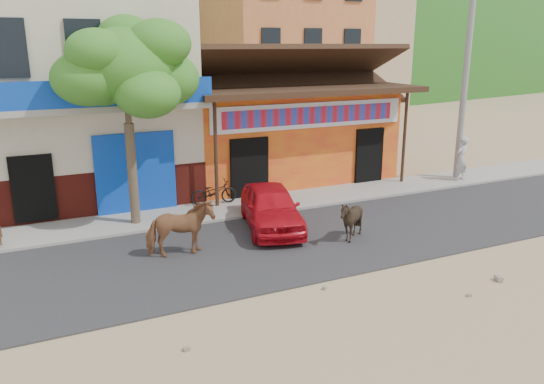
{
  "coord_description": "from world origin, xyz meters",
  "views": [
    {
      "loc": [
        -7.24,
        -9.67,
        5.33
      ],
      "look_at": [
        -1.37,
        3.0,
        1.4
      ],
      "focal_mm": 35.0,
      "sensor_mm": 36.0,
      "label": 1
    }
  ],
  "objects_px": {
    "tree": "(129,123)",
    "cow_tan": "(180,229)",
    "scooter": "(214,192)",
    "red_car": "(271,207)",
    "utility_pole": "(466,76)",
    "cow_dark": "(351,220)",
    "pedestrian": "(461,159)"
  },
  "relations": [
    {
      "from": "utility_pole",
      "to": "cow_dark",
      "type": "height_order",
      "value": "utility_pole"
    },
    {
      "from": "cow_tan",
      "to": "red_car",
      "type": "height_order",
      "value": "cow_tan"
    },
    {
      "from": "scooter",
      "to": "cow_tan",
      "type": "bearing_deg",
      "value": 155.45
    },
    {
      "from": "cow_dark",
      "to": "scooter",
      "type": "xyz_separation_m",
      "value": [
        -2.4,
        4.64,
        -0.11
      ]
    },
    {
      "from": "cow_dark",
      "to": "red_car",
      "type": "xyz_separation_m",
      "value": [
        -1.57,
        1.87,
        0.05
      ]
    },
    {
      "from": "cow_dark",
      "to": "red_car",
      "type": "bearing_deg",
      "value": -133.28
    },
    {
      "from": "utility_pole",
      "to": "cow_tan",
      "type": "height_order",
      "value": "utility_pole"
    },
    {
      "from": "utility_pole",
      "to": "red_car",
      "type": "relative_size",
      "value": 2.12
    },
    {
      "from": "utility_pole",
      "to": "scooter",
      "type": "relative_size",
      "value": 5.2
    },
    {
      "from": "pedestrian",
      "to": "tree",
      "type": "bearing_deg",
      "value": -18.29
    },
    {
      "from": "cow_tan",
      "to": "pedestrian",
      "type": "bearing_deg",
      "value": -73.47
    },
    {
      "from": "cow_dark",
      "to": "scooter",
      "type": "height_order",
      "value": "cow_dark"
    },
    {
      "from": "red_car",
      "to": "scooter",
      "type": "xyz_separation_m",
      "value": [
        -0.83,
        2.77,
        -0.16
      ]
    },
    {
      "from": "tree",
      "to": "scooter",
      "type": "bearing_deg",
      "value": 16.63
    },
    {
      "from": "tree",
      "to": "red_car",
      "type": "relative_size",
      "value": 1.59
    },
    {
      "from": "tree",
      "to": "pedestrian",
      "type": "distance_m",
      "value": 12.78
    },
    {
      "from": "utility_pole",
      "to": "pedestrian",
      "type": "distance_m",
      "value": 3.17
    },
    {
      "from": "utility_pole",
      "to": "cow_dark",
      "type": "distance_m",
      "value": 9.3
    },
    {
      "from": "cow_dark",
      "to": "scooter",
      "type": "distance_m",
      "value": 5.23
    },
    {
      "from": "cow_tan",
      "to": "pedestrian",
      "type": "height_order",
      "value": "pedestrian"
    },
    {
      "from": "tree",
      "to": "utility_pole",
      "type": "relative_size",
      "value": 0.75
    },
    {
      "from": "tree",
      "to": "red_car",
      "type": "xyz_separation_m",
      "value": [
        3.6,
        -1.95,
        -2.44
      ]
    },
    {
      "from": "tree",
      "to": "cow_tan",
      "type": "xyz_separation_m",
      "value": [
        0.59,
        -2.93,
        -2.36
      ]
    },
    {
      "from": "red_car",
      "to": "scooter",
      "type": "relative_size",
      "value": 2.46
    },
    {
      "from": "scooter",
      "to": "tree",
      "type": "bearing_deg",
      "value": 112.19
    },
    {
      "from": "tree",
      "to": "cow_tan",
      "type": "relative_size",
      "value": 3.52
    },
    {
      "from": "tree",
      "to": "red_car",
      "type": "height_order",
      "value": "tree"
    },
    {
      "from": "cow_dark",
      "to": "scooter",
      "type": "relative_size",
      "value": 0.77
    },
    {
      "from": "red_car",
      "to": "scooter",
      "type": "bearing_deg",
      "value": 121.1
    },
    {
      "from": "cow_dark",
      "to": "pedestrian",
      "type": "height_order",
      "value": "pedestrian"
    },
    {
      "from": "utility_pole",
      "to": "cow_dark",
      "type": "bearing_deg",
      "value": -152.24
    },
    {
      "from": "cow_tan",
      "to": "tree",
      "type": "bearing_deg",
      "value": 15.11
    }
  ]
}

